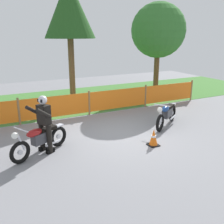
{
  "coord_description": "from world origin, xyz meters",
  "views": [
    {
      "loc": [
        -3.85,
        -7.19,
        3.32
      ],
      "look_at": [
        -0.29,
        -0.07,
        0.9
      ],
      "focal_mm": 41.22,
      "sensor_mm": 36.0,
      "label": 1
    }
  ],
  "objects_px": {
    "rider_lead": "(44,122)",
    "motorcycle_lead": "(40,139)",
    "traffic_cone": "(154,138)",
    "motorcycle_trailing": "(167,114)"
  },
  "relations": [
    {
      "from": "rider_lead",
      "to": "traffic_cone",
      "type": "bearing_deg",
      "value": 133.12
    },
    {
      "from": "rider_lead",
      "to": "traffic_cone",
      "type": "xyz_separation_m",
      "value": [
        3.08,
        -1.05,
        -0.66
      ]
    },
    {
      "from": "motorcycle_lead",
      "to": "traffic_cone",
      "type": "xyz_separation_m",
      "value": [
        3.25,
        -0.96,
        -0.2
      ]
    },
    {
      "from": "motorcycle_trailing",
      "to": "traffic_cone",
      "type": "bearing_deg",
      "value": 7.5
    },
    {
      "from": "motorcycle_lead",
      "to": "motorcycle_trailing",
      "type": "height_order",
      "value": "motorcycle_trailing"
    },
    {
      "from": "traffic_cone",
      "to": "motorcycle_lead",
      "type": "bearing_deg",
      "value": 163.52
    },
    {
      "from": "traffic_cone",
      "to": "rider_lead",
      "type": "bearing_deg",
      "value": 161.12
    },
    {
      "from": "motorcycle_trailing",
      "to": "traffic_cone",
      "type": "relative_size",
      "value": 3.29
    },
    {
      "from": "rider_lead",
      "to": "motorcycle_lead",
      "type": "bearing_deg",
      "value": 0.57
    },
    {
      "from": "motorcycle_trailing",
      "to": "traffic_cone",
      "type": "height_order",
      "value": "motorcycle_trailing"
    }
  ]
}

